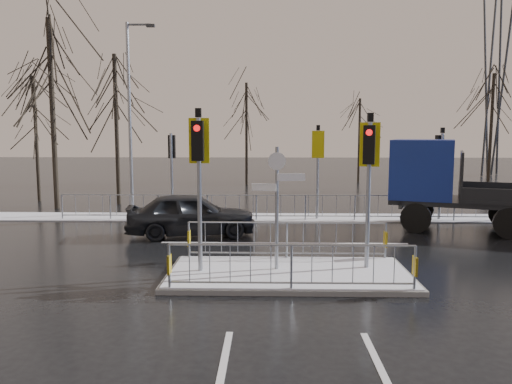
{
  "coord_description": "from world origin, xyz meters",
  "views": [
    {
      "loc": [
        -0.51,
        -12.08,
        3.57
      ],
      "look_at": [
        -0.88,
        2.72,
        1.8
      ],
      "focal_mm": 35.0,
      "sensor_mm": 36.0,
      "label": 1
    }
  ],
  "objects_px": {
    "traffic_island": "(288,261)",
    "car_far_lane": "(191,214)",
    "flatbed_truck": "(451,182)",
    "street_lamp_left": "(131,111)"
  },
  "relations": [
    {
      "from": "flatbed_truck",
      "to": "car_far_lane",
      "type": "bearing_deg",
      "value": -171.51
    },
    {
      "from": "traffic_island",
      "to": "car_far_lane",
      "type": "distance_m",
      "value": 5.86
    },
    {
      "from": "traffic_island",
      "to": "street_lamp_left",
      "type": "relative_size",
      "value": 0.73
    },
    {
      "from": "car_far_lane",
      "to": "flatbed_truck",
      "type": "distance_m",
      "value": 9.56
    },
    {
      "from": "traffic_island",
      "to": "car_far_lane",
      "type": "bearing_deg",
      "value": 122.89
    },
    {
      "from": "traffic_island",
      "to": "flatbed_truck",
      "type": "bearing_deg",
      "value": 45.4
    },
    {
      "from": "flatbed_truck",
      "to": "street_lamp_left",
      "type": "xyz_separation_m",
      "value": [
        -12.64,
        3.18,
        2.73
      ]
    },
    {
      "from": "traffic_island",
      "to": "car_far_lane",
      "type": "height_order",
      "value": "traffic_island"
    },
    {
      "from": "car_far_lane",
      "to": "street_lamp_left",
      "type": "bearing_deg",
      "value": 25.3
    },
    {
      "from": "car_far_lane",
      "to": "street_lamp_left",
      "type": "height_order",
      "value": "street_lamp_left"
    }
  ]
}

